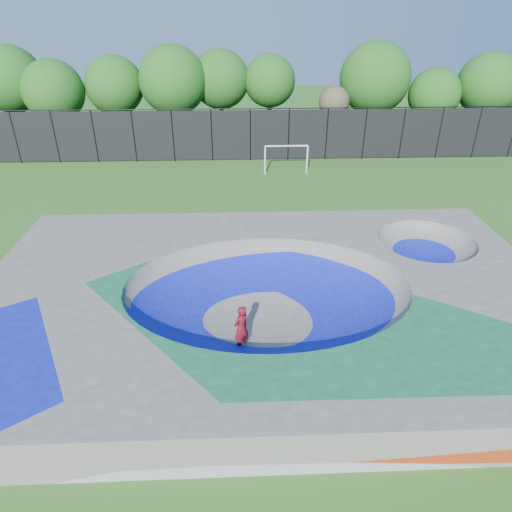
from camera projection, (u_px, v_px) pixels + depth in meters
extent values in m
plane|color=#2A5C19|center=(267.00, 316.00, 18.09)|extent=(120.00, 120.00, 0.00)
cube|color=gray|center=(267.00, 301.00, 17.73)|extent=(22.00, 14.00, 1.50)
imported|color=red|center=(241.00, 328.00, 15.96)|extent=(0.78, 0.77, 1.81)
cube|color=black|center=(242.00, 348.00, 16.38)|extent=(0.65, 0.75, 0.05)
cylinder|color=silver|center=(265.00, 160.00, 33.02)|extent=(0.12, 0.12, 2.05)
cylinder|color=silver|center=(307.00, 160.00, 33.13)|extent=(0.12, 0.12, 2.05)
cylinder|color=silver|center=(287.00, 146.00, 32.58)|extent=(3.08, 0.12, 0.12)
cylinder|color=black|center=(16.00, 138.00, 34.87)|extent=(0.09, 0.09, 4.00)
cylinder|color=black|center=(55.00, 137.00, 34.98)|extent=(0.09, 0.09, 4.00)
cylinder|color=black|center=(95.00, 137.00, 35.09)|extent=(0.09, 0.09, 4.00)
cylinder|color=black|center=(134.00, 136.00, 35.20)|extent=(0.09, 0.09, 4.00)
cylinder|color=black|center=(173.00, 136.00, 35.31)|extent=(0.09, 0.09, 4.00)
cylinder|color=black|center=(212.00, 136.00, 35.42)|extent=(0.09, 0.09, 4.00)
cylinder|color=black|center=(250.00, 135.00, 35.53)|extent=(0.09, 0.09, 4.00)
cylinder|color=black|center=(289.00, 135.00, 35.64)|extent=(0.09, 0.09, 4.00)
cylinder|color=black|center=(327.00, 134.00, 35.75)|extent=(0.09, 0.09, 4.00)
cylinder|color=black|center=(364.00, 134.00, 35.86)|extent=(0.09, 0.09, 4.00)
cylinder|color=black|center=(402.00, 134.00, 35.97)|extent=(0.09, 0.09, 4.00)
cylinder|color=black|center=(439.00, 133.00, 36.08)|extent=(0.09, 0.09, 4.00)
cylinder|color=black|center=(477.00, 133.00, 36.19)|extent=(0.09, 0.09, 4.00)
cube|color=black|center=(250.00, 135.00, 35.53)|extent=(48.00, 0.03, 3.80)
cylinder|color=black|center=(250.00, 109.00, 34.57)|extent=(48.00, 0.08, 0.08)
cylinder|color=#4C3826|center=(22.00, 126.00, 39.14)|extent=(0.44, 0.44, 3.58)
sphere|color=#1E5917|center=(10.00, 79.00, 37.32)|extent=(5.34, 5.34, 5.34)
cylinder|color=#4C3826|center=(62.00, 132.00, 38.74)|extent=(0.44, 0.44, 2.91)
sphere|color=#1E5917|center=(53.00, 91.00, 37.15)|extent=(4.95, 4.95, 4.95)
cylinder|color=#4C3826|center=(120.00, 126.00, 39.86)|extent=(0.44, 0.44, 3.18)
sphere|color=#1E5917|center=(115.00, 85.00, 38.23)|extent=(4.83, 4.83, 4.83)
cylinder|color=#4C3826|center=(177.00, 126.00, 39.62)|extent=(0.44, 0.44, 3.31)
sphere|color=#1E5917|center=(173.00, 81.00, 37.81)|extent=(5.61, 5.61, 5.61)
cylinder|color=#4C3826|center=(222.00, 122.00, 40.94)|extent=(0.44, 0.44, 3.44)
sphere|color=#1E5917|center=(220.00, 79.00, 39.22)|extent=(4.95, 4.95, 4.95)
cylinder|color=#4C3826|center=(269.00, 121.00, 40.78)|extent=(0.44, 0.44, 3.54)
sphere|color=#1E5917|center=(270.00, 81.00, 39.14)|extent=(4.39, 4.39, 4.39)
cylinder|color=#4C3826|center=(332.00, 131.00, 39.58)|extent=(0.44, 0.44, 2.65)
sphere|color=brown|center=(334.00, 102.00, 38.42)|extent=(2.60, 2.60, 2.60)
cylinder|color=#4C3826|center=(370.00, 124.00, 40.73)|extent=(0.44, 0.44, 3.19)
sphere|color=#1E5917|center=(375.00, 78.00, 38.88)|extent=(5.99, 5.99, 5.99)
cylinder|color=#4C3826|center=(428.00, 130.00, 39.80)|extent=(0.44, 0.44, 2.70)
sphere|color=#1E5917|center=(434.00, 94.00, 38.38)|extent=(4.30, 4.30, 4.30)
cylinder|color=#4C3826|center=(479.00, 126.00, 40.01)|extent=(0.44, 0.44, 3.18)
sphere|color=#1E5917|center=(488.00, 84.00, 38.32)|extent=(5.12, 5.12, 5.12)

